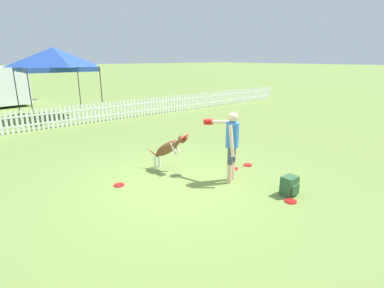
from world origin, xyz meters
The scene contains 10 objects.
ground_plane centered at (0.00, 0.00, 0.00)m, with size 240.00×240.00×0.00m, color olive.
handler_person centered at (1.08, -0.51, 0.98)m, with size 0.40×1.05×1.57m.
leaping_dog centered at (0.40, 0.87, 0.58)m, with size 0.63×1.11×0.98m.
frisbee_near_handler centered at (-0.97, 0.80, 0.01)m, with size 0.23×0.23×0.02m.
frisbee_near_dog centered at (1.70, -0.07, 0.01)m, with size 0.23×0.23×0.02m.
frisbee_midfield centered at (2.17, -0.13, 0.01)m, with size 0.23×0.23×0.02m.
frisbee_far_scatter centered at (1.26, -1.99, 0.01)m, with size 0.23×0.23×0.02m.
backpack_on_grass centered at (1.49, -1.79, 0.20)m, with size 0.32×0.28×0.40m.
picket_fence centered at (0.00, 7.50, 0.41)m, with size 26.39×0.04×0.82m.
canopy_tent_main centered at (0.36, 9.46, 2.59)m, with size 2.89×2.89×3.10m.
Camera 1 is at (-3.52, -4.85, 2.68)m, focal length 28.00 mm.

